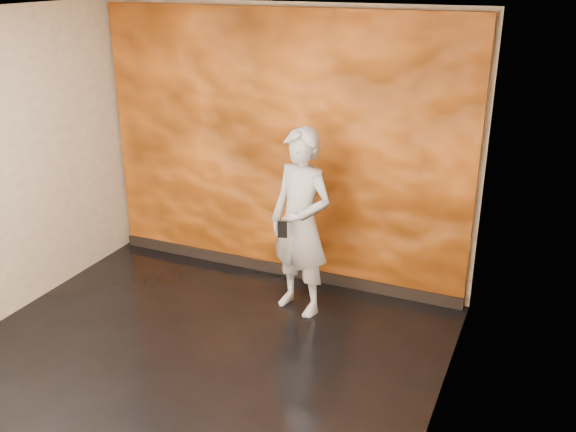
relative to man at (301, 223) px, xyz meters
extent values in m
cube|color=black|center=(-0.49, -1.32, -0.90)|extent=(4.00, 4.00, 0.01)
cube|color=tan|center=(-0.49, 0.68, 0.51)|extent=(4.00, 0.02, 2.80)
cube|color=tan|center=(1.51, -1.32, 0.51)|extent=(0.02, 4.00, 2.80)
cube|color=white|center=(-0.49, -1.32, 1.91)|extent=(4.00, 4.00, 0.01)
cube|color=orange|center=(-0.49, 0.64, 0.49)|extent=(3.90, 0.06, 2.75)
cube|color=black|center=(-0.49, 0.60, -0.83)|extent=(3.90, 0.04, 0.12)
imported|color=#8F949E|center=(0.00, 0.00, 0.00)|extent=(0.75, 0.60, 1.79)
cube|color=black|center=(-0.06, -0.27, 0.03)|extent=(0.09, 0.04, 0.16)
camera|label=1|loc=(2.08, -5.08, 2.23)|focal=40.00mm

